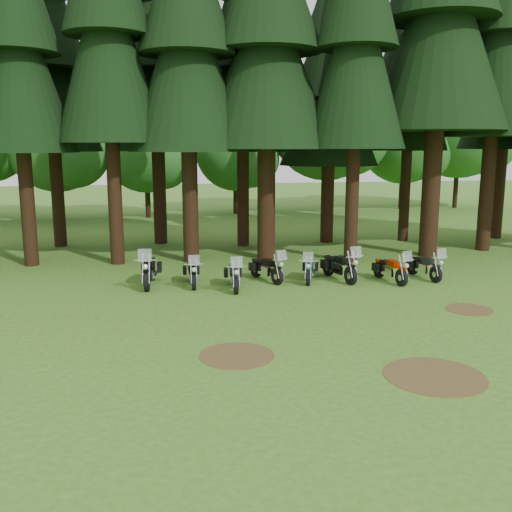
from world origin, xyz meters
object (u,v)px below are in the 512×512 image
(motorcycle_3, at_px, (266,269))
(motorcycle_7, at_px, (424,267))
(motorcycle_0, at_px, (150,271))
(motorcycle_5, at_px, (339,267))
(motorcycle_1, at_px, (192,274))
(motorcycle_2, at_px, (234,276))
(motorcycle_4, at_px, (310,270))
(motorcycle_6, at_px, (390,270))

(motorcycle_3, bearing_deg, motorcycle_7, -28.30)
(motorcycle_0, bearing_deg, motorcycle_5, 3.05)
(motorcycle_1, height_order, motorcycle_7, motorcycle_7)
(motorcycle_1, xyz_separation_m, motorcycle_2, (1.38, -0.78, 0.02))
(motorcycle_4, bearing_deg, motorcycle_7, 14.77)
(motorcycle_6, height_order, motorcycle_7, motorcycle_6)
(motorcycle_1, relative_size, motorcycle_4, 1.03)
(motorcycle_1, bearing_deg, motorcycle_7, -3.34)
(motorcycle_5, bearing_deg, motorcycle_0, 163.96)
(motorcycle_5, bearing_deg, motorcycle_7, -17.84)
(motorcycle_0, distance_m, motorcycle_5, 6.88)
(motorcycle_4, bearing_deg, motorcycle_3, -171.76)
(motorcycle_4, relative_size, motorcycle_6, 0.94)
(motorcycle_3, relative_size, motorcycle_5, 0.88)
(motorcycle_5, height_order, motorcycle_7, motorcycle_5)
(motorcycle_1, distance_m, motorcycle_7, 8.60)
(motorcycle_3, bearing_deg, motorcycle_5, -29.60)
(motorcycle_1, relative_size, motorcycle_6, 0.97)
(motorcycle_2, bearing_deg, motorcycle_0, 164.18)
(motorcycle_4, distance_m, motorcycle_5, 1.12)
(motorcycle_0, distance_m, motorcycle_6, 8.66)
(motorcycle_4, bearing_deg, motorcycle_5, 16.64)
(motorcycle_2, xyz_separation_m, motorcycle_6, (5.73, -0.03, -0.01))
(motorcycle_2, bearing_deg, motorcycle_6, 3.36)
(motorcycle_0, xyz_separation_m, motorcycle_7, (10.07, -0.76, -0.08))
(motorcycle_1, bearing_deg, motorcycle_0, 171.18)
(motorcycle_0, xyz_separation_m, motorcycle_4, (5.75, -0.39, -0.09))
(motorcycle_2, bearing_deg, motorcycle_3, 38.71)
(motorcycle_1, relative_size, motorcycle_3, 1.00)
(motorcycle_0, bearing_deg, motorcycle_7, 2.48)
(motorcycle_6, bearing_deg, motorcycle_5, 150.82)
(motorcycle_7, bearing_deg, motorcycle_4, 166.06)
(motorcycle_2, xyz_separation_m, motorcycle_4, (2.88, 0.62, -0.03))
(motorcycle_0, height_order, motorcycle_6, motorcycle_0)
(motorcycle_6, bearing_deg, motorcycle_4, 156.81)
(motorcycle_6, relative_size, motorcycle_7, 1.01)
(motorcycle_7, bearing_deg, motorcycle_3, 164.32)
(motorcycle_4, relative_size, motorcycle_7, 0.94)
(motorcycle_3, distance_m, motorcycle_7, 5.91)
(motorcycle_3, bearing_deg, motorcycle_6, -34.01)
(motorcycle_5, distance_m, motorcycle_6, 1.83)
(motorcycle_3, xyz_separation_m, motorcycle_5, (2.67, -0.37, 0.05))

